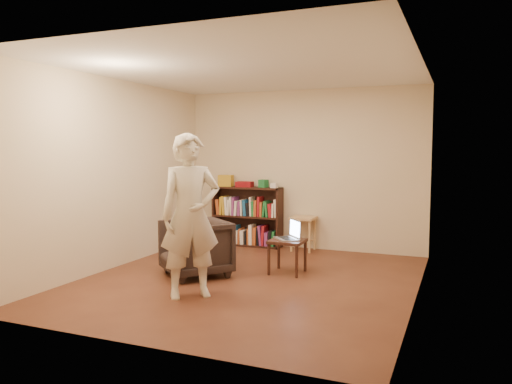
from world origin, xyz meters
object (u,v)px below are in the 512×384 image
at_px(stool, 303,223).
at_px(person, 190,216).
at_px(bookshelf, 248,220).
at_px(side_table, 287,245).
at_px(laptop, 290,235).
at_px(armchair, 195,248).

distance_m(stool, person, 2.96).
bearing_deg(bookshelf, stool, -3.64).
height_order(stool, side_table, stool).
relative_size(side_table, person, 0.25).
relative_size(bookshelf, person, 0.66).
height_order(laptop, person, person).
height_order(stool, person, person).
bearing_deg(laptop, stool, 148.99).
xyz_separation_m(armchair, side_table, (1.06, 0.58, 0.01)).
bearing_deg(person, stool, 39.88).
xyz_separation_m(stool, armchair, (-0.82, -2.06, -0.08)).
bearing_deg(person, side_table, 23.14).
bearing_deg(laptop, bookshelf, 178.86).
distance_m(laptop, person, 1.64).
xyz_separation_m(stool, laptop, (0.26, -1.44, 0.06)).
bearing_deg(armchair, person, -23.33).
relative_size(stool, laptop, 1.28).
relative_size(armchair, laptop, 1.86).
relative_size(laptop, person, 0.24).
height_order(bookshelf, person, person).
xyz_separation_m(armchair, laptop, (1.08, 0.62, 0.14)).
relative_size(armchair, side_table, 1.79).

